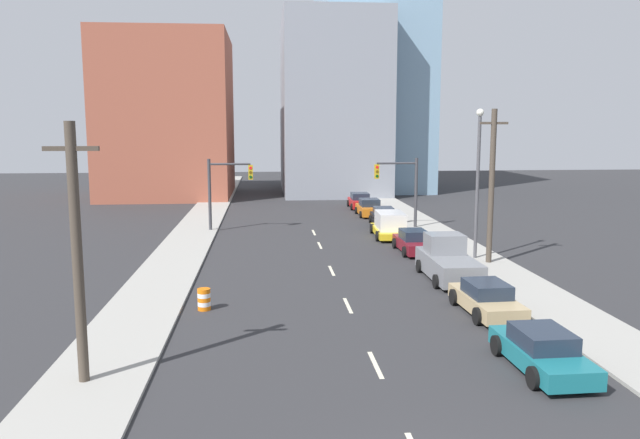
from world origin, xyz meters
TOP-DOWN VIEW (x-y plane):
  - sidewalk_left at (-8.98, 44.26)m, footprint 3.36×88.52m
  - sidewalk_right at (8.98, 44.26)m, footprint 3.36×88.52m
  - lane_stripe_at_8m at (0.00, 7.92)m, footprint 0.16×2.40m
  - lane_stripe_at_15m at (0.00, 14.94)m, footprint 0.16×2.40m
  - lane_stripe_at_22m at (0.00, 21.78)m, footprint 0.16×2.40m
  - lane_stripe_at_29m at (0.00, 29.27)m, footprint 0.16×2.40m
  - lane_stripe_at_34m at (0.00, 34.46)m, footprint 0.16×2.40m
  - building_brick_left at (-14.52, 61.43)m, footprint 14.00×16.00m
  - building_office_center at (4.57, 65.43)m, footprint 12.00×20.00m
  - building_glass_right at (10.02, 69.43)m, footprint 13.00×20.00m
  - traffic_signal_left at (-6.83, 35.76)m, footprint 3.41×0.35m
  - traffic_signal_right at (7.12, 35.76)m, footprint 3.41×0.35m
  - utility_pole_left_near at (-9.24, 7.11)m, footprint 1.60×0.32m
  - utility_pole_right_mid at (9.24, 22.63)m, footprint 1.60×0.32m
  - traffic_barrel at (-6.31, 14.82)m, footprint 0.56×0.56m
  - street_lamp at (8.86, 23.90)m, footprint 0.44×0.44m
  - sedan_teal at (5.33, 7.01)m, footprint 2.17×4.65m
  - sedan_tan at (5.71, 13.23)m, footprint 2.22×4.68m
  - pickup_truck_gray at (5.85, 19.41)m, footprint 2.47×5.59m
  - sedan_maroon at (5.72, 26.43)m, footprint 2.04×4.63m
  - box_truck_yellow at (5.30, 31.93)m, footprint 2.58×5.38m
  - sedan_black at (5.89, 37.53)m, footprint 2.21×4.48m
  - sedan_orange at (5.67, 43.03)m, footprint 2.17×4.49m
  - sedan_red at (5.62, 48.35)m, footprint 2.22×4.66m

SIDE VIEW (x-z plane):
  - lane_stripe_at_8m at x=0.00m, z-range 0.00..0.01m
  - lane_stripe_at_15m at x=0.00m, z-range 0.00..0.01m
  - lane_stripe_at_22m at x=0.00m, z-range 0.00..0.01m
  - lane_stripe_at_29m at x=0.00m, z-range 0.00..0.01m
  - lane_stripe_at_34m at x=0.00m, z-range 0.00..0.01m
  - sidewalk_left at x=-8.98m, z-range 0.00..0.13m
  - sidewalk_right at x=8.98m, z-range 0.00..0.13m
  - traffic_barrel at x=-6.31m, z-range 0.00..0.95m
  - sedan_teal at x=5.33m, z-range -0.05..1.33m
  - sedan_tan at x=5.71m, z-range -0.05..1.33m
  - sedan_maroon at x=5.72m, z-range -0.06..1.38m
  - sedan_black at x=5.89m, z-range -0.07..1.40m
  - sedan_red at x=5.62m, z-range -0.07..1.44m
  - sedan_orange at x=5.67m, z-range -0.07..1.46m
  - box_truck_yellow at x=5.30m, z-range -0.03..1.81m
  - pickup_truck_gray at x=5.85m, z-range -0.22..2.06m
  - traffic_signal_left at x=-6.83m, z-range 0.77..6.29m
  - traffic_signal_right at x=7.12m, z-range 0.77..6.29m
  - utility_pole_left_near at x=-9.24m, z-range 0.12..8.17m
  - utility_pole_right_mid at x=9.24m, z-range 0.12..9.02m
  - street_lamp at x=8.86m, z-range 0.68..9.61m
  - building_brick_left at x=-14.52m, z-range 0.00..18.11m
  - building_office_center at x=4.57m, z-range 0.00..20.82m
  - building_glass_right at x=10.02m, z-range 0.00..30.11m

